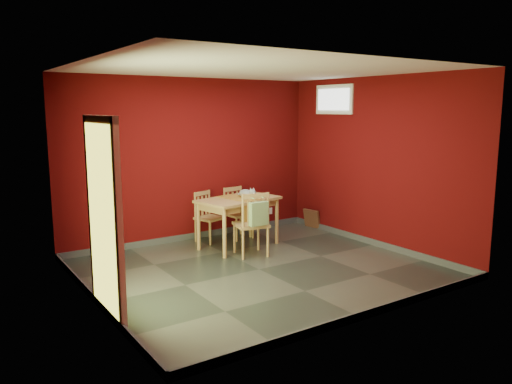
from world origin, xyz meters
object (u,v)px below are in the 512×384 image
tote_bag (259,214)px  picture_frame (312,219)px  dining_table (238,204)px  chair_near (252,223)px  chair_far_left (208,216)px  chair_far_right (237,212)px  cat (247,192)px

tote_bag → picture_frame: size_ratio=1.15×
dining_table → chair_near: 0.57m
chair_far_left → tote_bag: (0.12, -1.33, 0.26)m
tote_bag → chair_far_right: bearing=71.9°
dining_table → chair_near: (-0.09, -0.53, -0.19)m
dining_table → chair_far_left: size_ratio=1.66×
cat → picture_frame: (1.70, 0.40, -0.72)m
tote_bag → cat: (0.24, 0.70, 0.20)m
chair_far_left → picture_frame: 2.09m
chair_far_right → cat: cat is taller
cat → chair_near: bearing=-143.6°
cat → picture_frame: cat is taller
chair_far_right → chair_near: (-0.38, -1.05, 0.06)m
chair_far_left → tote_bag: tote_bag is taller
chair_near → picture_frame: bearing=24.6°
chair_far_right → chair_near: size_ratio=0.88×
chair_near → cat: 0.65m
chair_far_left → cat: cat is taller
dining_table → picture_frame: 1.92m
dining_table → cat: cat is taller
dining_table → picture_frame: bearing=10.8°
chair_near → picture_frame: chair_near is taller
chair_far_right → cat: (-0.18, -0.57, 0.45)m
cat → tote_bag: bearing=-138.9°
chair_far_left → tote_bag: bearing=-84.9°
tote_bag → chair_far_left: bearing=95.1°
tote_bag → picture_frame: tote_bag is taller
chair_near → tote_bag: (-0.03, -0.23, 0.19)m
chair_near → dining_table: bearing=80.3°
dining_table → tote_bag: 0.77m
dining_table → cat: 0.24m
chair_far_right → cat: 0.75m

